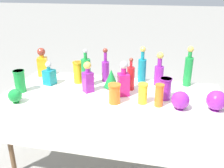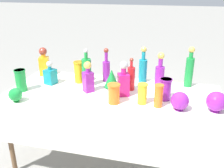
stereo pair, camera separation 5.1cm
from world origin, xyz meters
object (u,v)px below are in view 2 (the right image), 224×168
(tall_bottle_2, at_px, (143,68))
(cardboard_box_behind_left, at_px, (172,102))
(square_decanter_3, at_px, (50,75))
(slender_vase_4, at_px, (21,80))
(tall_bottle_4, at_px, (160,72))
(round_bowl_1, at_px, (15,95))
(tall_bottle_3, at_px, (131,77))
(fluted_vase_0, at_px, (112,78))
(round_bowl_2, at_px, (180,101))
(square_decanter_0, at_px, (44,63))
(slender_vase_1, at_px, (114,93))
(slender_vase_5, at_px, (142,93))
(tall_bottle_1, at_px, (106,69))
(slender_vase_2, at_px, (165,89))
(slender_vase_3, at_px, (159,95))
(slender_vase_0, at_px, (79,71))
(square_decanter_2, at_px, (88,78))
(round_bowl_0, at_px, (216,101))
(tall_bottle_5, at_px, (189,69))
(square_decanter_1, at_px, (123,81))
(tall_bottle_0, at_px, (87,72))

(tall_bottle_2, height_order, cardboard_box_behind_left, tall_bottle_2)
(square_decanter_3, bearing_deg, slender_vase_4, -128.08)
(tall_bottle_4, height_order, round_bowl_1, tall_bottle_4)
(tall_bottle_3, relative_size, fluted_vase_0, 1.70)
(tall_bottle_2, relative_size, round_bowl_2, 2.40)
(square_decanter_0, distance_m, slender_vase_1, 1.02)
(tall_bottle_4, height_order, square_decanter_3, tall_bottle_4)
(square_decanter_3, xyz_separation_m, cardboard_box_behind_left, (1.21, 1.03, -0.65))
(tall_bottle_3, height_order, slender_vase_5, tall_bottle_3)
(tall_bottle_1, xyz_separation_m, slender_vase_2, (0.61, -0.31, -0.03))
(slender_vase_3, relative_size, cardboard_box_behind_left, 0.38)
(tall_bottle_4, distance_m, slender_vase_3, 0.47)
(slender_vase_1, bearing_deg, fluted_vase_0, 107.38)
(slender_vase_0, distance_m, round_bowl_2, 1.05)
(tall_bottle_3, distance_m, square_decanter_2, 0.40)
(tall_bottle_4, distance_m, square_decanter_2, 0.70)
(slender_vase_1, height_order, slender_vase_3, slender_vase_3)
(round_bowl_1, xyz_separation_m, cardboard_box_behind_left, (1.30, 1.48, -0.62))
(round_bowl_1, bearing_deg, tall_bottle_2, 36.71)
(tall_bottle_2, relative_size, round_bowl_1, 2.99)
(fluted_vase_0, bearing_deg, slender_vase_5, -39.47)
(tall_bottle_4, xyz_separation_m, cardboard_box_behind_left, (0.16, 0.81, -0.69))
(tall_bottle_4, height_order, slender_vase_3, tall_bottle_4)
(slender_vase_1, distance_m, round_bowl_0, 0.80)
(tall_bottle_2, xyz_separation_m, round_bowl_0, (0.64, -0.50, -0.06))
(fluted_vase_0, xyz_separation_m, round_bowl_1, (-0.71, -0.49, -0.03))
(tall_bottle_4, distance_m, slender_vase_1, 0.60)
(tall_bottle_2, xyz_separation_m, tall_bottle_3, (-0.08, -0.23, -0.02))
(tall_bottle_5, height_order, slender_vase_2, tall_bottle_5)
(tall_bottle_4, relative_size, slender_vase_3, 1.73)
(tall_bottle_2, xyz_separation_m, tall_bottle_4, (0.17, -0.05, -0.01))
(square_decanter_1, xyz_separation_m, slender_vase_4, (-0.94, -0.13, -0.02))
(tall_bottle_4, relative_size, square_decanter_3, 1.41)
(tall_bottle_5, distance_m, round_bowl_1, 1.59)
(tall_bottle_4, distance_m, round_bowl_0, 0.65)
(square_decanter_2, relative_size, round_bowl_1, 2.38)
(round_bowl_0, bearing_deg, fluted_vase_0, 163.39)
(slender_vase_1, bearing_deg, tall_bottle_0, 138.44)
(slender_vase_4, bearing_deg, tall_bottle_4, 20.23)
(round_bowl_0, height_order, round_bowl_1, round_bowl_0)
(round_bowl_2, bearing_deg, fluted_vase_0, 153.51)
(tall_bottle_0, xyz_separation_m, tall_bottle_5, (0.95, 0.23, 0.02))
(square_decanter_0, height_order, square_decanter_3, square_decanter_0)
(slender_vase_3, height_order, cardboard_box_behind_left, slender_vase_3)
(tall_bottle_2, bearing_deg, square_decanter_1, -108.16)
(tall_bottle_4, distance_m, slender_vase_0, 0.80)
(tall_bottle_4, xyz_separation_m, slender_vase_4, (-1.23, -0.45, -0.03))
(slender_vase_3, height_order, slender_vase_5, slender_vase_3)
(square_decanter_0, relative_size, slender_vase_5, 1.73)
(slender_vase_4, bearing_deg, cardboard_box_behind_left, 42.25)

